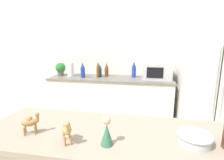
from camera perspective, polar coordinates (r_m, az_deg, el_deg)
wall_back at (r=3.40m, az=6.52°, el=7.90°), size 8.00×0.06×2.55m
back_counter at (r=3.29m, az=-0.57°, el=-6.86°), size 2.21×0.63×0.90m
refrigerator at (r=3.21m, az=29.17°, el=-0.73°), size 0.95×0.76×1.79m
potted_plant at (r=3.46m, az=-16.46°, el=3.62°), size 0.19×0.19×0.25m
paper_towel_roll at (r=3.37m, az=-13.37°, el=3.38°), size 0.12×0.12×0.26m
microwave at (r=3.12m, az=14.44°, el=2.86°), size 0.48×0.37×0.28m
back_bottle_0 at (r=3.25m, az=-3.94°, el=3.08°), size 0.06×0.06×0.23m
back_bottle_1 at (r=3.17m, az=-4.54°, el=3.43°), size 0.06×0.06×0.30m
back_bottle_2 at (r=3.19m, az=7.15°, el=3.44°), size 0.08×0.08×0.30m
back_bottle_3 at (r=3.20m, az=-9.54°, el=3.23°), size 0.08×0.08×0.28m
back_bottle_4 at (r=3.24m, az=-1.79°, el=3.29°), size 0.07×0.07×0.26m
fruit_bowl at (r=1.10m, az=25.33°, el=-16.79°), size 0.19×0.19×0.06m
camel_figurine at (r=1.18m, az=-25.14°, el=-12.25°), size 0.11×0.08×0.13m
camel_figurine_second at (r=1.01m, az=-14.58°, el=-15.10°), size 0.10×0.11×0.15m
wise_man_figurine_crimson at (r=0.97m, az=-1.71°, el=-16.86°), size 0.07×0.07×0.16m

